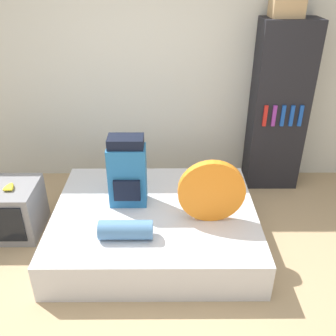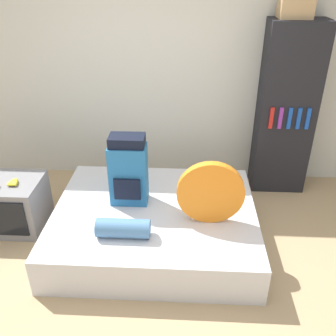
{
  "view_description": "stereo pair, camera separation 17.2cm",
  "coord_description": "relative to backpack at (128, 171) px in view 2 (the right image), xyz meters",
  "views": [
    {
      "loc": [
        0.13,
        -2.32,
        2.46
      ],
      "look_at": [
        0.14,
        0.61,
        0.81
      ],
      "focal_mm": 40.0,
      "sensor_mm": 36.0,
      "label": 1
    },
    {
      "loc": [
        0.3,
        -2.32,
        2.46
      ],
      "look_at": [
        0.14,
        0.61,
        0.81
      ],
      "focal_mm": 40.0,
      "sensor_mm": 36.0,
      "label": 2
    }
  ],
  "objects": [
    {
      "name": "wall_back",
      "position": [
        0.24,
        1.22,
        0.6
      ],
      "size": [
        8.0,
        0.05,
        2.6
      ],
      "color": "silver",
      "rests_on": "ground_plane"
    },
    {
      "name": "backpack",
      "position": [
        0.0,
        0.0,
        0.0
      ],
      "size": [
        0.35,
        0.25,
        0.7
      ],
      "color": "#23669E",
      "rests_on": "bed"
    },
    {
      "name": "bed",
      "position": [
        0.26,
        -0.12,
        -0.52
      ],
      "size": [
        1.93,
        1.59,
        0.36
      ],
      "color": "silver",
      "rests_on": "ground_plane"
    },
    {
      "name": "sleeping_roll",
      "position": [
        0.02,
        -0.54,
        -0.25
      ],
      "size": [
        0.46,
        0.17,
        0.17
      ],
      "color": "teal",
      "rests_on": "bed"
    },
    {
      "name": "bookshelf",
      "position": [
        1.65,
        0.99,
        0.27
      ],
      "size": [
        0.61,
        0.39,
        1.94
      ],
      "color": "black",
      "rests_on": "ground_plane"
    },
    {
      "name": "tent_bag",
      "position": [
        0.77,
        -0.28,
        -0.04
      ],
      "size": [
        0.6,
        0.08,
        0.6
      ],
      "color": "orange",
      "rests_on": "bed"
    },
    {
      "name": "ground_plane",
      "position": [
        0.24,
        -0.73,
        -0.7
      ],
      "size": [
        16.0,
        16.0,
        0.0
      ],
      "primitive_type": "plane",
      "color": "tan"
    },
    {
      "name": "television",
      "position": [
        -1.22,
        0.02,
        -0.44
      ],
      "size": [
        0.62,
        0.55,
        0.53
      ],
      "color": "gray",
      "rests_on": "ground_plane"
    },
    {
      "name": "cardboard_box",
      "position": [
        1.58,
        1.0,
        1.34
      ],
      "size": [
        0.32,
        0.25,
        0.21
      ],
      "color": "tan",
      "rests_on": "bookshelf"
    },
    {
      "name": "banana_bunch",
      "position": [
        -1.14,
        -0.01,
        -0.15
      ],
      "size": [
        0.12,
        0.14,
        0.04
      ],
      "color": "yellow",
      "rests_on": "television"
    }
  ]
}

